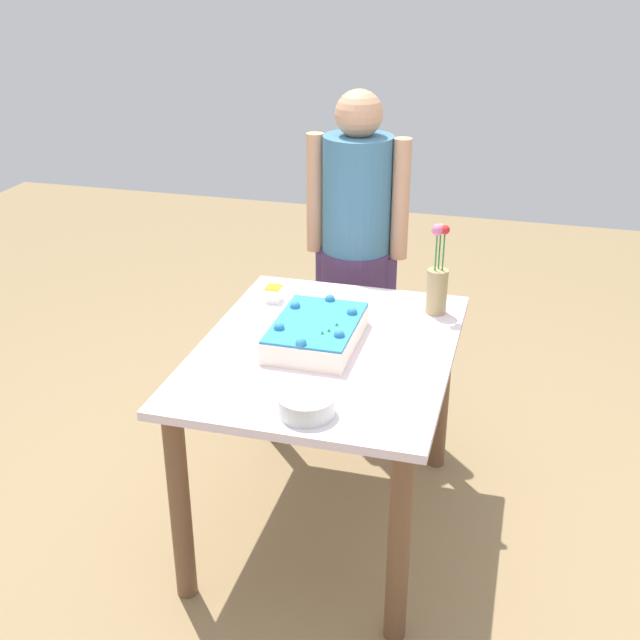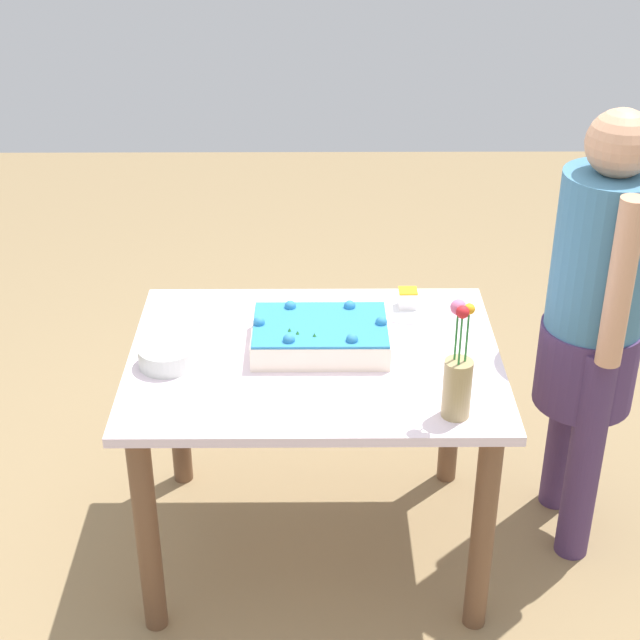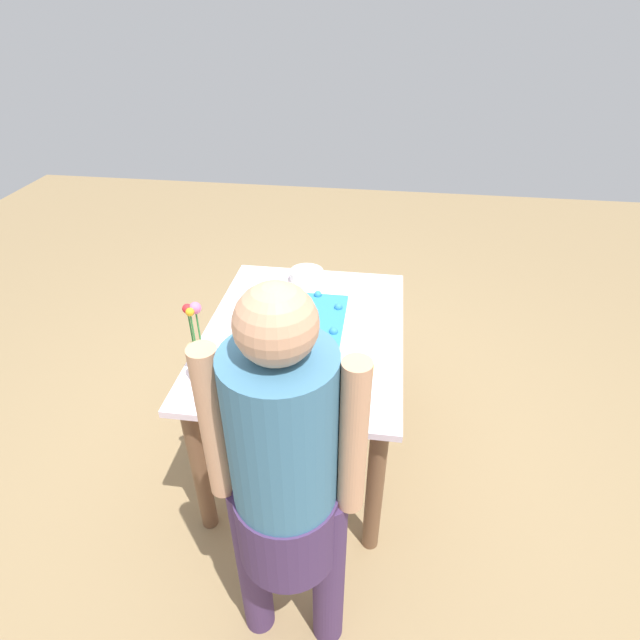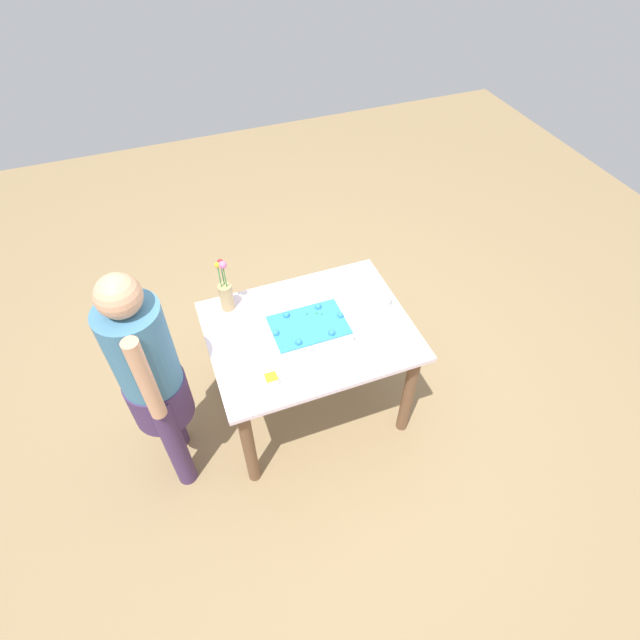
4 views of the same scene
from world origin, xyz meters
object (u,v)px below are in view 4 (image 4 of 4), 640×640
(sheet_cake, at_px, (309,330))
(fruit_bowl, at_px, (377,299))
(cake_knife, at_px, (387,349))
(serving_plate_with_slice, at_px, (272,383))
(flower_vase, at_px, (226,293))
(person_standing, at_px, (150,374))

(sheet_cake, relative_size, fruit_bowl, 2.43)
(cake_knife, xyz_separation_m, fruit_bowl, (-0.10, -0.34, 0.03))
(serving_plate_with_slice, height_order, flower_vase, flower_vase)
(sheet_cake, xyz_separation_m, serving_plate_with_slice, (0.29, 0.25, -0.03))
(serving_plate_with_slice, relative_size, person_standing, 0.15)
(serving_plate_with_slice, bearing_deg, flower_vase, -82.73)
(serving_plate_with_slice, height_order, person_standing, person_standing)
(serving_plate_with_slice, bearing_deg, cake_knife, -179.27)
(sheet_cake, bearing_deg, flower_vase, -44.79)
(sheet_cake, height_order, fruit_bowl, sheet_cake)
(serving_plate_with_slice, xyz_separation_m, flower_vase, (0.08, -0.62, 0.10))
(cake_knife, relative_size, flower_vase, 0.51)
(flower_vase, relative_size, fruit_bowl, 2.07)
(serving_plate_with_slice, xyz_separation_m, cake_knife, (-0.65, -0.01, -0.01))
(sheet_cake, xyz_separation_m, person_standing, (0.85, 0.05, 0.06))
(cake_knife, distance_m, flower_vase, 0.96)
(cake_knife, height_order, flower_vase, flower_vase)
(person_standing, bearing_deg, cake_knife, -9.01)
(flower_vase, bearing_deg, serving_plate_with_slice, 97.27)
(cake_knife, distance_m, fruit_bowl, 0.35)
(sheet_cake, height_order, person_standing, person_standing)
(flower_vase, relative_size, person_standing, 0.24)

